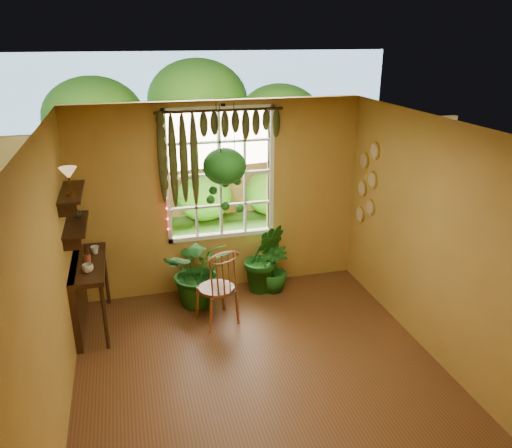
{
  "coord_description": "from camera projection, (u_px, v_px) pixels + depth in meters",
  "views": [
    {
      "loc": [
        -1.24,
        -4.26,
        3.51
      ],
      "look_at": [
        0.21,
        1.15,
        1.37
      ],
      "focal_mm": 35.0,
      "sensor_mm": 36.0,
      "label": 1
    }
  ],
  "objects": [
    {
      "name": "ceiling",
      "position": [
        267.0,
        131.0,
        4.43
      ],
      "size": [
        4.5,
        4.5,
        0.0
      ],
      "primitive_type": "plane",
      "rotation": [
        3.14,
        0.0,
        0.0
      ],
      "color": "silver",
      "rests_on": "wall_back"
    },
    {
      "name": "floor",
      "position": [
        265.0,
        380.0,
        5.4
      ],
      "size": [
        4.5,
        4.5,
        0.0
      ],
      "primitive_type": "plane",
      "color": "brown",
      "rests_on": "ground"
    },
    {
      "name": "backyard",
      "position": [
        192.0,
        139.0,
        11.2
      ],
      "size": [
        14.0,
        10.0,
        12.0
      ],
      "color": "#235217",
      "rests_on": "ground"
    },
    {
      "name": "string_lights",
      "position": [
        165.0,
        176.0,
        6.57
      ],
      "size": [
        0.03,
        0.03,
        1.54
      ],
      "primitive_type": null,
      "color": "#FF2633",
      "rests_on": "window"
    },
    {
      "name": "wall_left",
      "position": [
        50.0,
        293.0,
        4.43
      ],
      "size": [
        0.0,
        4.5,
        4.5
      ],
      "primitive_type": "plane",
      "rotation": [
        1.57,
        0.0,
        1.57
      ],
      "color": "#B88D3E",
      "rests_on": "floor"
    },
    {
      "name": "shelf_lower",
      "position": [
        76.0,
        224.0,
        5.89
      ],
      "size": [
        0.25,
        0.9,
        0.04
      ],
      "primitive_type": "cube",
      "color": "#33200D",
      "rests_on": "wall_left"
    },
    {
      "name": "wall_plates",
      "position": [
        367.0,
        184.0,
        6.94
      ],
      "size": [
        0.04,
        0.32,
        1.1
      ],
      "primitive_type": null,
      "color": "beige",
      "rests_on": "wall_right"
    },
    {
      "name": "tiffany_lamp",
      "position": [
        68.0,
        175.0,
        5.48
      ],
      "size": [
        0.19,
        0.19,
        0.32
      ],
      "color": "#543718",
      "rests_on": "shelf_upper"
    },
    {
      "name": "counter_ledge",
      "position": [
        82.0,
        288.0,
        6.18
      ],
      "size": [
        0.4,
        1.2,
        0.9
      ],
      "color": "#33200D",
      "rests_on": "floor"
    },
    {
      "name": "wall_right",
      "position": [
        443.0,
        247.0,
        5.4
      ],
      "size": [
        0.0,
        4.5,
        4.5
      ],
      "primitive_type": "plane",
      "rotation": [
        1.57,
        0.0,
        -1.57
      ],
      "color": "#B88D3E",
      "rests_on": "floor"
    },
    {
      "name": "window",
      "position": [
        220.0,
        174.0,
        6.85
      ],
      "size": [
        1.52,
        0.1,
        1.86
      ],
      "color": "white",
      "rests_on": "wall_back"
    },
    {
      "name": "potted_plant_left",
      "position": [
        199.0,
        270.0,
        6.77
      ],
      "size": [
        1.03,
        0.92,
        1.01
      ],
      "primitive_type": "imported",
      "rotation": [
        0.0,
        0.0,
        -0.16
      ],
      "color": "#144C15",
      "rests_on": "floor"
    },
    {
      "name": "cup_b",
      "position": [
        95.0,
        250.0,
        6.3
      ],
      "size": [
        0.14,
        0.14,
        0.1
      ],
      "primitive_type": "imported",
      "rotation": [
        0.0,
        0.0,
        -0.4
      ],
      "color": "beige",
      "rests_on": "counter_ledge"
    },
    {
      "name": "shelf_vase",
      "position": [
        77.0,
        212.0,
        6.05
      ],
      "size": [
        0.14,
        0.14,
        0.12
      ],
      "primitive_type": "imported",
      "rotation": [
        0.0,
        0.0,
        0.23
      ],
      "color": "#B2AD99",
      "rests_on": "shelf_lower"
    },
    {
      "name": "potted_plant_right",
      "position": [
        274.0,
        268.0,
        7.17
      ],
      "size": [
        0.44,
        0.44,
        0.7
      ],
      "primitive_type": "imported",
      "rotation": [
        0.0,
        0.0,
        -0.12
      ],
      "color": "#144C15",
      "rests_on": "floor"
    },
    {
      "name": "potted_plant_mid",
      "position": [
        264.0,
        257.0,
        7.11
      ],
      "size": [
        0.62,
        0.52,
        1.05
      ],
      "primitive_type": "imported",
      "rotation": [
        0.0,
        0.0,
        -0.09
      ],
      "color": "#144C15",
      "rests_on": "floor"
    },
    {
      "name": "brush_jar",
      "position": [
        87.0,
        253.0,
        6.04
      ],
      "size": [
        0.08,
        0.08,
        0.29
      ],
      "color": "#98412C",
      "rests_on": "counter_ledge"
    },
    {
      "name": "shelf_upper",
      "position": [
        71.0,
        192.0,
        5.75
      ],
      "size": [
        0.25,
        0.9,
        0.04
      ],
      "primitive_type": "cube",
      "color": "#33200D",
      "rests_on": "wall_left"
    },
    {
      "name": "windsor_chair",
      "position": [
        218.0,
        298.0,
        6.36
      ],
      "size": [
        0.57,
        0.59,
        1.22
      ],
      "rotation": [
        0.0,
        0.0,
        0.31
      ],
      "color": "brown",
      "rests_on": "floor"
    },
    {
      "name": "cup_a",
      "position": [
        88.0,
        268.0,
        5.81
      ],
      "size": [
        0.13,
        0.13,
        0.1
      ],
      "primitive_type": "imported",
      "rotation": [
        0.0,
        0.0,
        -0.03
      ],
      "color": "silver",
      "rests_on": "counter_ledge"
    },
    {
      "name": "wall_back",
      "position": [
        221.0,
        199.0,
        6.95
      ],
      "size": [
        4.0,
        0.0,
        4.0
      ],
      "primitive_type": "plane",
      "rotation": [
        1.57,
        0.0,
        0.0
      ],
      "color": "#B88D3E",
      "rests_on": "floor"
    },
    {
      "name": "valance_vine",
      "position": [
        214.0,
        134.0,
        6.51
      ],
      "size": [
        1.7,
        0.12,
        1.1
      ],
      "color": "#33200D",
      "rests_on": "window"
    },
    {
      "name": "hanging_basket",
      "position": [
        225.0,
        170.0,
        6.5
      ],
      "size": [
        0.57,
        0.57,
        1.43
      ],
      "color": "black",
      "rests_on": "ceiling"
    }
  ]
}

